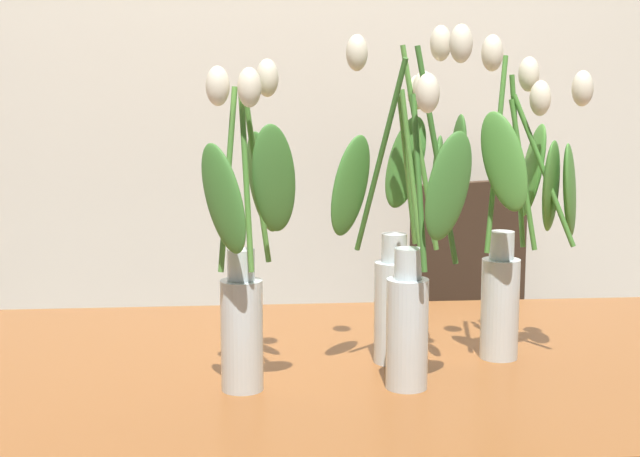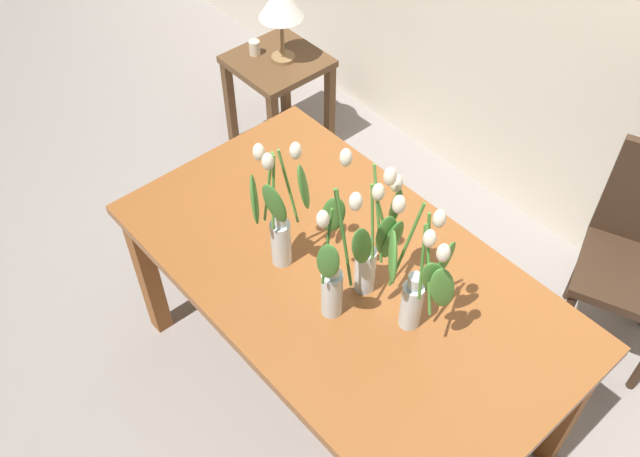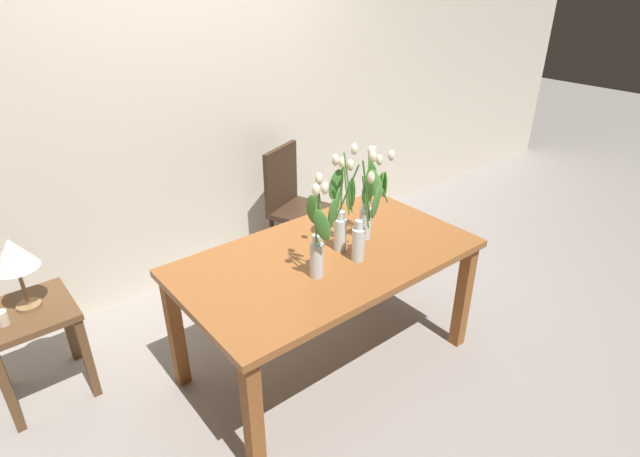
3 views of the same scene
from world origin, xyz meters
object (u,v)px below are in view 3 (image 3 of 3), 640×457
(tulip_vase_2, at_px, (343,213))
(tulip_vase_3, at_px, (371,200))
(tulip_vase_0, at_px, (359,222))
(side_table, at_px, (31,329))
(dining_chair, at_px, (293,201))
(dining_table, at_px, (327,269))
(tulip_vase_1, at_px, (319,239))
(pillar_candle, at_px, (2,318))
(table_lamp, at_px, (13,256))

(tulip_vase_2, bearing_deg, tulip_vase_3, -3.54)
(tulip_vase_0, distance_m, tulip_vase_2, 0.14)
(tulip_vase_0, xyz_separation_m, side_table, (-1.44, 0.92, -0.53))
(side_table, bearing_deg, dining_chair, 8.15)
(dining_table, distance_m, tulip_vase_0, 0.35)
(tulip_vase_2, xyz_separation_m, side_table, (-1.47, 0.78, -0.52))
(tulip_vase_1, distance_m, tulip_vase_3, 0.49)
(tulip_vase_0, bearing_deg, tulip_vase_2, 81.97)
(pillar_candle, bearing_deg, tulip_vase_2, -24.60)
(table_lamp, xyz_separation_m, pillar_candle, (-0.13, -0.08, -0.27))
(tulip_vase_0, bearing_deg, pillar_candle, 150.93)
(dining_chair, bearing_deg, tulip_vase_3, -102.57)
(dining_table, distance_m, tulip_vase_1, 0.37)
(tulip_vase_0, relative_size, table_lamp, 1.46)
(tulip_vase_2, xyz_separation_m, dining_chair, (0.43, 1.05, -0.42))
(table_lamp, distance_m, pillar_candle, 0.31)
(pillar_candle, bearing_deg, dining_chair, 9.41)
(table_lamp, bearing_deg, tulip_vase_2, -29.00)
(dining_table, distance_m, tulip_vase_3, 0.45)
(tulip_vase_1, xyz_separation_m, tulip_vase_2, (0.28, 0.14, -0.00))
(tulip_vase_2, xyz_separation_m, pillar_candle, (-1.57, 0.72, -0.36))
(dining_table, bearing_deg, tulip_vase_1, -140.88)
(side_table, xyz_separation_m, table_lamp, (0.02, 0.02, 0.42))
(dining_table, distance_m, tulip_vase_2, 0.32)
(dining_table, relative_size, tulip_vase_2, 2.74)
(tulip_vase_2, xyz_separation_m, tulip_vase_3, (0.19, -0.01, 0.02))
(tulip_vase_0, xyz_separation_m, tulip_vase_1, (-0.26, -0.00, -0.01))
(dining_table, xyz_separation_m, side_table, (-1.35, 0.79, -0.22))
(dining_table, height_order, tulip_vase_2, tulip_vase_2)
(tulip_vase_2, bearing_deg, side_table, 152.00)
(tulip_vase_0, height_order, tulip_vase_3, tulip_vase_0)
(tulip_vase_1, bearing_deg, dining_table, 39.12)
(dining_table, bearing_deg, tulip_vase_3, -0.70)
(side_table, bearing_deg, table_lamp, 39.57)
(tulip_vase_2, height_order, tulip_vase_3, tulip_vase_2)
(tulip_vase_2, relative_size, pillar_candle, 7.79)
(tulip_vase_3, bearing_deg, side_table, 154.51)
(dining_table, bearing_deg, tulip_vase_0, -54.39)
(table_lamp, bearing_deg, tulip_vase_0, -33.54)
(tulip_vase_1, distance_m, dining_chair, 1.45)
(tulip_vase_3, distance_m, dining_chair, 1.18)
(tulip_vase_1, relative_size, tulip_vase_2, 0.90)
(dining_table, height_order, tulip_vase_3, tulip_vase_3)
(tulip_vase_2, height_order, pillar_candle, tulip_vase_2)
(pillar_candle, bearing_deg, table_lamp, 31.73)
(tulip_vase_1, relative_size, tulip_vase_3, 0.93)
(tulip_vase_2, relative_size, tulip_vase_3, 1.03)
(tulip_vase_3, bearing_deg, pillar_candle, 157.49)
(tulip_vase_0, bearing_deg, dining_chair, 69.33)
(dining_chair, bearing_deg, side_table, -171.85)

